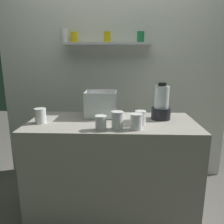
# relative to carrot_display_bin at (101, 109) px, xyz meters

# --- Properties ---
(ground_plane) EXTENTS (8.00, 8.00, 0.00)m
(ground_plane) POSITION_rel_carrot_display_bin_xyz_m (0.10, -0.17, -0.97)
(ground_plane) COLOR slate
(counter) EXTENTS (1.40, 0.64, 0.90)m
(counter) POSITION_rel_carrot_display_bin_xyz_m (0.10, -0.17, -0.52)
(counter) COLOR #9E998E
(counter) RESTS_ON ground_plane
(back_wall_unit) EXTENTS (2.60, 0.24, 2.50)m
(back_wall_unit) POSITION_rel_carrot_display_bin_xyz_m (0.10, 0.60, 0.29)
(back_wall_unit) COLOR silver
(back_wall_unit) RESTS_ON ground_plane
(carrot_display_bin) EXTENTS (0.28, 0.25, 0.23)m
(carrot_display_bin) POSITION_rel_carrot_display_bin_xyz_m (0.00, 0.00, 0.00)
(carrot_display_bin) COLOR white
(carrot_display_bin) RESTS_ON counter
(blender_pitcher) EXTENTS (0.17, 0.17, 0.32)m
(blender_pitcher) POSITION_rel_carrot_display_bin_xyz_m (0.52, -0.08, 0.06)
(blender_pitcher) COLOR black
(blender_pitcher) RESTS_ON counter
(juice_cup_carrot_far_left) EXTENTS (0.09, 0.09, 0.12)m
(juice_cup_carrot_far_left) POSITION_rel_carrot_display_bin_xyz_m (-0.48, -0.24, -0.02)
(juice_cup_carrot_far_left) COLOR white
(juice_cup_carrot_far_left) RESTS_ON counter
(juice_cup_carrot_left) EXTENTS (0.09, 0.09, 0.11)m
(juice_cup_carrot_left) POSITION_rel_carrot_display_bin_xyz_m (0.03, -0.39, -0.02)
(juice_cup_carrot_left) COLOR white
(juice_cup_carrot_left) RESTS_ON counter
(juice_cup_beet_middle) EXTENTS (0.09, 0.09, 0.14)m
(juice_cup_beet_middle) POSITION_rel_carrot_display_bin_xyz_m (0.15, -0.38, -0.01)
(juice_cup_beet_middle) COLOR white
(juice_cup_beet_middle) RESTS_ON counter
(juice_cup_carrot_right) EXTENTS (0.09, 0.09, 0.12)m
(juice_cup_carrot_right) POSITION_rel_carrot_display_bin_xyz_m (0.29, -0.38, -0.02)
(juice_cup_carrot_right) COLOR white
(juice_cup_carrot_right) RESTS_ON counter
(juice_cup_mango_far_right) EXTENTS (0.09, 0.09, 0.11)m
(juice_cup_mango_far_right) POSITION_rel_carrot_display_bin_xyz_m (0.33, -0.26, -0.02)
(juice_cup_mango_far_right) COLOR white
(juice_cup_mango_far_right) RESTS_ON counter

